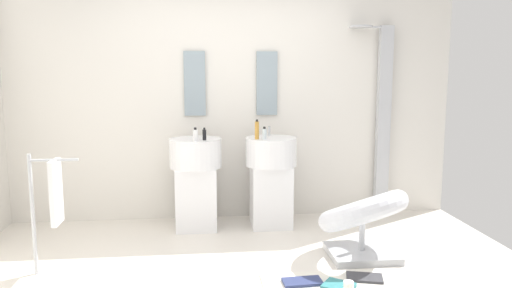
% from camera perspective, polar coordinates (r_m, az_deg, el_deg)
% --- Properties ---
extents(ground_plane, '(4.80, 3.60, 0.04)m').
position_cam_1_polar(ground_plane, '(3.90, -1.36, -15.50)').
color(ground_plane, silver).
extents(rear_partition, '(4.80, 0.10, 2.60)m').
position_cam_1_polar(rear_partition, '(5.22, -2.97, 5.53)').
color(rear_partition, silver).
rests_on(rear_partition, ground_plane).
extents(pedestal_sink_left, '(0.52, 0.52, 1.01)m').
position_cam_1_polar(pedestal_sink_left, '(4.90, -7.05, -4.03)').
color(pedestal_sink_left, white).
rests_on(pedestal_sink_left, ground_plane).
extents(pedestal_sink_right, '(0.52, 0.52, 1.01)m').
position_cam_1_polar(pedestal_sink_right, '(4.95, 1.76, -3.85)').
color(pedestal_sink_right, white).
rests_on(pedestal_sink_right, ground_plane).
extents(vanity_mirror_left, '(0.22, 0.03, 0.67)m').
position_cam_1_polar(vanity_mirror_left, '(5.13, -7.19, 7.04)').
color(vanity_mirror_left, '#8C9EA8').
extents(vanity_mirror_right, '(0.22, 0.03, 0.67)m').
position_cam_1_polar(vanity_mirror_right, '(5.18, 1.28, 7.11)').
color(vanity_mirror_right, '#8C9EA8').
extents(shower_column, '(0.49, 0.24, 2.05)m').
position_cam_1_polar(shower_column, '(5.46, 14.56, 3.08)').
color(shower_column, '#B7BABF').
rests_on(shower_column, ground_plane).
extents(lounge_chair, '(1.10, 1.10, 0.65)m').
position_cam_1_polar(lounge_chair, '(4.25, 12.38, -8.34)').
color(lounge_chair, '#B7BABF').
rests_on(lounge_chair, ground_plane).
extents(towel_rack, '(0.37, 0.22, 0.95)m').
position_cam_1_polar(towel_rack, '(4.06, -22.77, -5.52)').
color(towel_rack, '#B7BABF').
rests_on(towel_rack, ground_plane).
extents(magazine_navy, '(0.30, 0.17, 0.02)m').
position_cam_1_polar(magazine_navy, '(3.76, 5.46, -15.76)').
color(magazine_navy, navy).
rests_on(magazine_navy, area_rug).
extents(magazine_teal, '(0.28, 0.27, 0.03)m').
position_cam_1_polar(magazine_teal, '(3.71, 9.65, -16.12)').
color(magazine_teal, teal).
rests_on(magazine_teal, area_rug).
extents(magazine_charcoal, '(0.30, 0.23, 0.02)m').
position_cam_1_polar(magazine_charcoal, '(3.91, 12.59, -15.02)').
color(magazine_charcoal, '#38383D').
rests_on(magazine_charcoal, area_rug).
extents(coffee_mug, '(0.07, 0.07, 0.09)m').
position_cam_1_polar(coffee_mug, '(3.63, 10.77, -16.21)').
color(coffee_mug, white).
rests_on(coffee_mug, area_rug).
extents(soap_bottle_black, '(0.04, 0.04, 0.12)m').
position_cam_1_polar(soap_bottle_black, '(4.72, -6.07, 1.11)').
color(soap_bottle_black, black).
rests_on(soap_bottle_black, pedestal_sink_left).
extents(soap_bottle_clear, '(0.05, 0.05, 0.12)m').
position_cam_1_polar(soap_bottle_clear, '(4.75, 0.98, 1.22)').
color(soap_bottle_clear, silver).
rests_on(soap_bottle_clear, pedestal_sink_right).
extents(soap_bottle_white, '(0.05, 0.05, 0.13)m').
position_cam_1_polar(soap_bottle_white, '(4.65, -7.12, 1.05)').
color(soap_bottle_white, white).
rests_on(soap_bottle_white, pedestal_sink_left).
extents(soap_bottle_amber, '(0.04, 0.04, 0.19)m').
position_cam_1_polar(soap_bottle_amber, '(4.75, 0.11, 1.64)').
color(soap_bottle_amber, '#C68C38').
rests_on(soap_bottle_amber, pedestal_sink_right).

